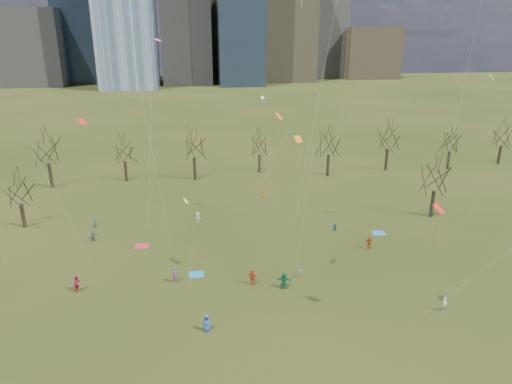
{
  "coord_description": "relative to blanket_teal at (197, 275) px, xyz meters",
  "views": [
    {
      "loc": [
        -7.04,
        -38.11,
        24.65
      ],
      "look_at": [
        0.0,
        12.0,
        7.0
      ],
      "focal_mm": 32.0,
      "sensor_mm": 36.0,
      "label": 1
    }
  ],
  "objects": [
    {
      "name": "kites_airborne",
      "position": [
        13.84,
        4.34,
        13.62
      ],
      "size": [
        49.14,
        43.27,
        32.13
      ],
      "color": "orange",
      "rests_on": "ground"
    },
    {
      "name": "person_1",
      "position": [
        22.85,
        -10.14,
        0.71
      ],
      "size": [
        0.62,
        0.54,
        1.45
      ],
      "primitive_type": "imported",
      "rotation": [
        0.0,
        0.0,
        0.45
      ],
      "color": "silver",
      "rests_on": "ground"
    },
    {
      "name": "blanket_crimson",
      "position": [
        -6.52,
        7.91,
        0.0
      ],
      "size": [
        1.6,
        1.5,
        0.03
      ],
      "primitive_type": "cube",
      "color": "#B62433",
      "rests_on": "ground"
    },
    {
      "name": "person_10",
      "position": [
        20.72,
        3.37,
        0.84
      ],
      "size": [
        1.04,
        0.53,
        1.71
      ],
      "primitive_type": "imported",
      "rotation": [
        0.0,
        0.0,
        0.12
      ],
      "color": "#BC411A",
      "rests_on": "ground"
    },
    {
      "name": "ground",
      "position": [
        7.35,
        -5.89,
        -0.01
      ],
      "size": [
        500.0,
        500.0,
        0.0
      ],
      "primitive_type": "plane",
      "color": "black",
      "rests_on": "ground"
    },
    {
      "name": "person_8",
      "position": [
        18.22,
        8.99,
        0.5
      ],
      "size": [
        0.57,
        0.62,
        1.02
      ],
      "primitive_type": "imported",
      "rotation": [
        0.0,
        0.0,
        5.17
      ],
      "color": "#233E9A",
      "rests_on": "ground"
    },
    {
      "name": "downtown_skyline",
      "position": [
        4.92,
        204.75,
        38.99
      ],
      "size": [
        212.5,
        78.0,
        118.0
      ],
      "color": "slate",
      "rests_on": "ground"
    },
    {
      "name": "person_5",
      "position": [
        8.8,
        -4.05,
        0.88
      ],
      "size": [
        1.72,
        0.86,
        1.78
      ],
      "primitive_type": "imported",
      "rotation": [
        0.0,
        0.0,
        2.93
      ],
      "color": "#1A764B",
      "rests_on": "ground"
    },
    {
      "name": "person_0",
      "position": [
        0.75,
        -10.05,
        0.78
      ],
      "size": [
        0.8,
        0.55,
        1.59
      ],
      "primitive_type": "imported",
      "rotation": [
        0.0,
        0.0,
        6.23
      ],
      "color": "#225194",
      "rests_on": "ground"
    },
    {
      "name": "person_11",
      "position": [
        -12.65,
        10.19,
        0.71
      ],
      "size": [
        1.33,
        1.15,
        1.45
      ],
      "primitive_type": "imported",
      "rotation": [
        0.0,
        0.0,
        0.64
      ],
      "color": "#5D5D61",
      "rests_on": "ground"
    },
    {
      "name": "blanket_teal",
      "position": [
        0.0,
        0.0,
        0.0
      ],
      "size": [
        1.6,
        1.5,
        0.03
      ],
      "primitive_type": "cube",
      "color": "teal",
      "rests_on": "ground"
    },
    {
      "name": "person_13",
      "position": [
        -13.11,
        14.54,
        0.74
      ],
      "size": [
        0.46,
        0.61,
        1.5
      ],
      "primitive_type": "imported",
      "rotation": [
        0.0,
        0.0,
        1.77
      ],
      "color": "#176A59",
      "rests_on": "ground"
    },
    {
      "name": "person_9",
      "position": [
        0.4,
        14.49,
        0.73
      ],
      "size": [
        1.1,
        0.98,
        1.48
      ],
      "primitive_type": "imported",
      "rotation": [
        0.0,
        0.0,
        5.71
      ],
      "color": "silver",
      "rests_on": "ground"
    },
    {
      "name": "person_3",
      "position": [
        10.98,
        -2.13,
        0.47
      ],
      "size": [
        0.58,
        0.72,
        0.97
      ],
      "primitive_type": "imported",
      "rotation": [
        0.0,
        0.0,
        1.99
      ],
      "color": "slate",
      "rests_on": "ground"
    },
    {
      "name": "person_12",
      "position": [
        11.01,
        22.75,
        0.66
      ],
      "size": [
        0.61,
        0.76,
        1.35
      ],
      "primitive_type": "imported",
      "rotation": [
        0.0,
        0.0,
        1.25
      ],
      "color": "orange",
      "rests_on": "ground"
    },
    {
      "name": "bare_tree_row",
      "position": [
        7.27,
        31.33,
        6.1
      ],
      "size": [
        113.04,
        29.8,
        9.5
      ],
      "color": "black",
      "rests_on": "ground"
    },
    {
      "name": "blanket_navy",
      "position": [
        23.74,
        7.6,
        0.0
      ],
      "size": [
        1.6,
        1.5,
        0.03
      ],
      "primitive_type": "cube",
      "color": "blue",
      "rests_on": "ground"
    },
    {
      "name": "person_4",
      "position": [
        5.72,
        -2.94,
        0.87
      ],
      "size": [
        1.1,
        0.96,
        1.78
      ],
      "primitive_type": "imported",
      "rotation": [
        0.0,
        0.0,
        2.51
      ],
      "color": "red",
      "rests_on": "ground"
    },
    {
      "name": "person_7",
      "position": [
        -2.25,
        -1.34,
        0.88
      ],
      "size": [
        0.45,
        0.66,
        1.79
      ],
      "primitive_type": "imported",
      "rotation": [
        0.0,
        0.0,
        4.74
      ],
      "color": "#8A4582",
      "rests_on": "ground"
    },
    {
      "name": "person_2",
      "position": [
        -11.86,
        -1.68,
        0.87
      ],
      "size": [
        0.93,
        1.04,
        1.77
      ],
      "primitive_type": "imported",
      "rotation": [
        0.0,
        0.0,
        1.2
      ],
      "color": "#A71736",
      "rests_on": "ground"
    }
  ]
}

